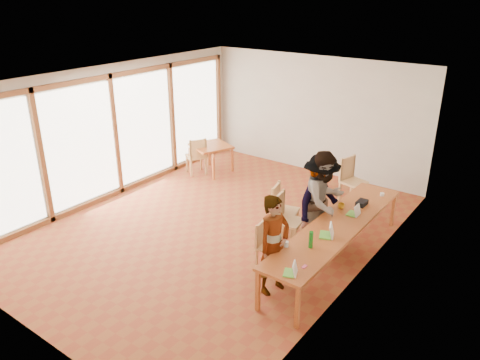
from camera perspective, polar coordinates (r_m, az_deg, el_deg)
The scene contains 25 objects.
ground at distance 9.61m, azimuth -2.78°, elevation -5.72°, with size 8.00×8.00×0.00m, color brown.
wall_back at distance 12.22m, azimuth 9.05°, elevation 7.82°, with size 6.00×0.10×3.00m, color beige.
wall_front at distance 6.68m, azimuth -25.27°, elevation -6.93°, with size 6.00×0.10×3.00m, color beige.
wall_right at distance 7.60m, azimuth 14.91°, elevation -1.91°, with size 0.10×8.00×3.00m, color beige.
window_wall at distance 11.03m, azimuth -15.05°, elevation 5.72°, with size 0.10×8.00×3.00m, color white.
ceiling at distance 8.60m, azimuth -3.16°, elevation 12.29°, with size 6.00×8.00×0.04m, color white.
communal_table at distance 8.30m, azimuth 11.80°, elevation -5.55°, with size 0.80×4.00×0.75m.
side_table at distance 12.16m, azimuth -3.56°, elevation 3.90°, with size 0.90×0.90×0.75m.
chair_near at distance 8.09m, azimuth 3.14°, elevation -7.30°, with size 0.45×0.45×0.46m.
chair_mid at distance 9.17m, azimuth 4.95°, elevation -2.93°, with size 0.57×0.57×0.53m.
chair_far at distance 8.79m, azimuth 5.36°, elevation -4.10°, with size 0.54×0.54×0.54m.
chair_empty at distance 10.77m, azimuth 13.30°, elevation 0.61°, with size 0.60×0.60×0.55m.
chair_spare at distance 12.06m, azimuth -5.26°, elevation 3.36°, with size 0.63×0.63×0.52m.
person_near at distance 7.36m, azimuth 4.16°, elevation -7.89°, with size 0.60×0.40×1.65m, color gray.
person_mid at distance 8.60m, azimuth 10.20°, elevation -2.57°, with size 0.92×0.72×1.90m, color gray.
person_far at distance 8.71m, azimuth 9.74°, elevation -2.50°, with size 1.17×0.67×1.82m, color gray.
laptop_near at distance 6.81m, azimuth 6.36°, elevation -10.96°, with size 0.26×0.27×0.18m.
laptop_mid at distance 7.84m, azimuth 10.73°, elevation -6.36°, with size 0.31×0.32×0.22m.
laptop_far at distance 8.64m, azimuth 13.83°, elevation -3.82°, with size 0.21×0.24×0.20m.
yellow_mug at distance 8.83m, azimuth 12.23°, elevation -3.11°, with size 0.13×0.13×0.10m, color orange.
green_bottle at distance 7.43m, azimuth 8.64°, elevation -7.21°, with size 0.07×0.07×0.28m, color #176F1C.
clear_glass at distance 7.46m, azimuth 5.68°, elevation -7.78°, with size 0.07×0.07×0.09m, color silver.
condiment_cup at distance 9.57m, azimuth 16.94°, elevation -1.68°, with size 0.08×0.08×0.06m, color white.
pink_phone at distance 7.01m, azimuth 7.86°, elevation -10.42°, with size 0.05×0.10×0.01m, color #EC5584.
black_pouch at distance 9.05m, azimuth 14.62°, elevation -2.72°, with size 0.16×0.26×0.09m, color black.
Camera 1 is at (5.38, -6.54, 4.54)m, focal length 35.00 mm.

